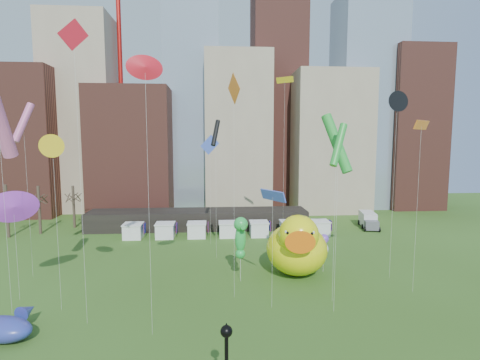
{
  "coord_description": "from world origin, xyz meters",
  "views": [
    {
      "loc": [
        -1.14,
        -20.76,
        15.33
      ],
      "look_at": [
        1.05,
        9.86,
        12.0
      ],
      "focal_mm": 27.0,
      "sensor_mm": 36.0,
      "label": 1
    }
  ],
  "objects": [
    {
      "name": "kite_7",
      "position": [
        -20.09,
        14.22,
        9.13
      ],
      "size": [
        2.65,
        2.07,
        10.63
      ],
      "color": "silver",
      "rests_on": "ground"
    },
    {
      "name": "seahorse_green",
      "position": [
        1.63,
        17.26,
        5.28
      ],
      "size": [
        1.75,
        2.08,
        7.18
      ],
      "rotation": [
        0.0,
        0.0,
        0.15
      ],
      "color": "silver",
      "rests_on": "ground"
    },
    {
      "name": "bare_trees",
      "position": [
        -30.17,
        40.54,
        4.01
      ],
      "size": [
        8.44,
        6.44,
        8.5
      ],
      "color": "#382B21",
      "rests_on": "ground"
    },
    {
      "name": "vendor_tents",
      "position": [
        1.02,
        36.0,
        1.11
      ],
      "size": [
        33.24,
        2.8,
        2.4
      ],
      "color": "white",
      "rests_on": "ground"
    },
    {
      "name": "big_duck",
      "position": [
        8.22,
        18.76,
        3.4
      ],
      "size": [
        8.25,
        10.18,
        7.41
      ],
      "rotation": [
        0.0,
        0.0,
        -0.16
      ],
      "color": "#ECEB0C",
      "rests_on": "ground"
    },
    {
      "name": "kite_13",
      "position": [
        -1.79,
        32.24,
        14.56
      ],
      "size": [
        2.77,
        1.02,
        16.25
      ],
      "color": "silver",
      "rests_on": "ground"
    },
    {
      "name": "whale_inflatable",
      "position": [
        -17.44,
        6.96,
        0.97
      ],
      "size": [
        5.29,
        6.17,
        2.12
      ],
      "rotation": [
        0.0,
        0.0,
        -0.25
      ],
      "color": "#373187",
      "rests_on": "ground"
    },
    {
      "name": "kite_12",
      "position": [
        8.22,
        27.27,
        23.03
      ],
      "size": [
        2.13,
        1.8,
        23.71
      ],
      "color": "silver",
      "rests_on": "ground"
    },
    {
      "name": "kite_3",
      "position": [
        10.09,
        11.78,
        15.1
      ],
      "size": [
        2.81,
        3.12,
        17.89
      ],
      "color": "silver",
      "rests_on": "ground"
    },
    {
      "name": "kite_2",
      "position": [
        18.41,
        17.06,
        19.5
      ],
      "size": [
        2.08,
        1.23,
        20.63
      ],
      "color": "silver",
      "rests_on": "ground"
    },
    {
      "name": "box_truck",
      "position": [
        26.09,
        40.34,
        1.37
      ],
      "size": [
        3.53,
        6.63,
        2.68
      ],
      "rotation": [
        0.0,
        0.0,
        -0.2
      ],
      "color": "silver",
      "rests_on": "ground"
    },
    {
      "name": "kite_10",
      "position": [
        -0.95,
        25.53,
        16.32
      ],
      "size": [
        1.41,
        2.06,
        18.05
      ],
      "color": "silver",
      "rests_on": "ground"
    },
    {
      "name": "kite_14",
      "position": [
        19.0,
        13.29,
        16.77
      ],
      "size": [
        2.52,
        2.14,
        17.33
      ],
      "color": "silver",
      "rests_on": "ground"
    },
    {
      "name": "kite_1",
      "position": [
        -21.89,
        20.54,
        17.32
      ],
      "size": [
        2.22,
        2.52,
        19.56
      ],
      "color": "silver",
      "rests_on": "ground"
    },
    {
      "name": "kite_6",
      "position": [
        0.73,
        13.27,
        19.78
      ],
      "size": [
        0.98,
        2.83,
        21.65
      ],
      "color": "silver",
      "rests_on": "ground"
    },
    {
      "name": "kite_8",
      "position": [
        -6.17,
        6.88,
        20.65
      ],
      "size": [
        1.77,
        0.93,
        21.63
      ],
      "color": "silver",
      "rests_on": "ground"
    },
    {
      "name": "crane_right",
      "position": [
        30.89,
        64.0,
        46.9
      ],
      "size": [
        23.0,
        1.0,
        76.0
      ],
      "color": "red",
      "rests_on": "ground"
    },
    {
      "name": "seahorse_purple",
      "position": [
        11.55,
        19.4,
        3.23
      ],
      "size": [
        1.18,
        1.43,
        4.57
      ],
      "rotation": [
        0.0,
        0.0,
        -0.1
      ],
      "color": "silver",
      "rests_on": "ground"
    },
    {
      "name": "kite_0",
      "position": [
        -11.96,
        9.06,
        22.83
      ],
      "size": [
        1.72,
        1.91,
        24.8
      ],
      "color": "silver",
      "rests_on": "ground"
    },
    {
      "name": "kite_4",
      "position": [
        -15.13,
        11.68,
        14.87
      ],
      "size": [
        1.95,
        1.08,
        15.91
      ],
      "color": "silver",
      "rests_on": "ground"
    },
    {
      "name": "kite_5",
      "position": [
        4.06,
        10.8,
        10.45
      ],
      "size": [
        1.98,
        2.91,
        10.96
      ],
      "color": "silver",
      "rests_on": "ground"
    },
    {
      "name": "small_duck",
      "position": [
        12.37,
        24.55,
        1.34
      ],
      "size": [
        3.55,
        4.13,
        2.92
      ],
      "rotation": [
        0.0,
        0.0,
        -0.28
      ],
      "color": "white",
      "rests_on": "ground"
    },
    {
      "name": "pavilion",
      "position": [
        -4.0,
        42.0,
        1.6
      ],
      "size": [
        38.0,
        6.0,
        3.2
      ],
      "primitive_type": "cube",
      "color": "black",
      "rests_on": "ground"
    },
    {
      "name": "skyline",
      "position": [
        2.25,
        61.06,
        21.44
      ],
      "size": [
        101.0,
        23.0,
        68.0
      ],
      "color": "brown",
      "rests_on": "ground"
    },
    {
      "name": "kite_11",
      "position": [
        9.53,
        9.66,
        14.99
      ],
      "size": [
        2.09,
        1.97,
        16.9
      ],
      "color": "silver",
      "rests_on": "ground"
    }
  ]
}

